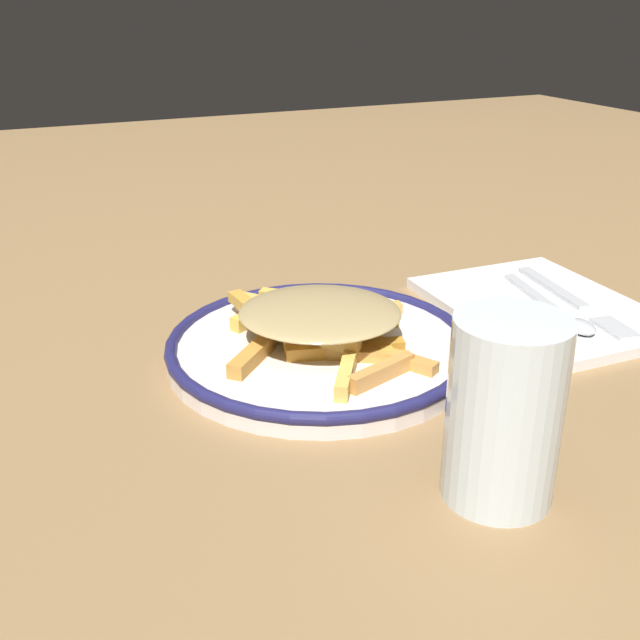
{
  "coord_description": "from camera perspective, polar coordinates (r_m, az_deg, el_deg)",
  "views": [
    {
      "loc": [
        0.23,
        0.51,
        0.28
      ],
      "look_at": [
        0.0,
        0.0,
        0.03
      ],
      "focal_mm": 42.2,
      "sensor_mm": 36.0,
      "label": 1
    }
  ],
  "objects": [
    {
      "name": "napkin",
      "position": [
        0.74,
        16.39,
        0.91
      ],
      "size": [
        0.18,
        0.22,
        0.01
      ],
      "primitive_type": "cube",
      "rotation": [
        0.0,
        0.0,
        -0.03
      ],
      "color": "white",
      "rests_on": "ground_plane"
    },
    {
      "name": "spoon",
      "position": [
        0.71,
        17.8,
        0.51
      ],
      "size": [
        0.04,
        0.15,
        0.01
      ],
      "color": "silver",
      "rests_on": "napkin"
    },
    {
      "name": "ground_plane",
      "position": [
        0.63,
        -0.0,
        -2.92
      ],
      "size": [
        2.6,
        2.6,
        0.0
      ],
      "primitive_type": "plane",
      "color": "olive"
    },
    {
      "name": "fries_heap",
      "position": [
        0.61,
        0.25,
        -0.18
      ],
      "size": [
        0.18,
        0.21,
        0.03
      ],
      "color": "#CC8D43",
      "rests_on": "plate"
    },
    {
      "name": "plate",
      "position": [
        0.62,
        -0.0,
        -2.05
      ],
      "size": [
        0.25,
        0.25,
        0.02
      ],
      "color": "silver",
      "rests_on": "ground_plane"
    },
    {
      "name": "fork",
      "position": [
        0.75,
        18.58,
        1.41
      ],
      "size": [
        0.04,
        0.18,
        0.01
      ],
      "color": "silver",
      "rests_on": "napkin"
    },
    {
      "name": "water_glass",
      "position": [
        0.45,
        13.78,
        -6.69
      ],
      "size": [
        0.07,
        0.07,
        0.12
      ],
      "primitive_type": "cylinder",
      "color": "silver",
      "rests_on": "ground_plane"
    }
  ]
}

